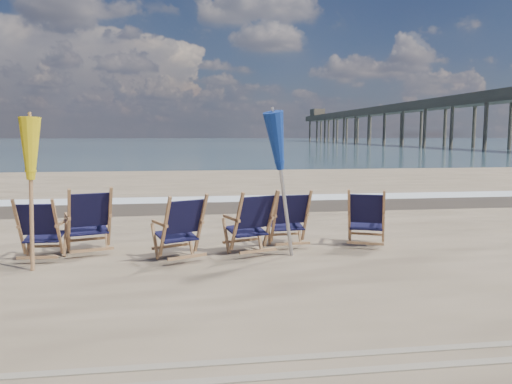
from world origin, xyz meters
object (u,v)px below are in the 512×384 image
Objects in this scene: beach_chair_3 at (271,222)px; beach_chair_2 at (201,226)px; beach_chair_4 at (307,218)px; fishing_pier at (418,118)px; beach_chair_0 at (58,230)px; beach_chair_5 at (384,219)px; umbrella_blue at (284,146)px; umbrella_yellow at (29,157)px; beach_chair_1 at (110,220)px.

beach_chair_2 is at bearing -8.98° from beach_chair_3.
beach_chair_2 is 1.85m from beach_chair_4.
fishing_pier is (38.97, 72.73, 4.14)m from beach_chair_2.
beach_chair_5 is (5.07, 0.11, 0.01)m from beach_chair_0.
beach_chair_3 reaches higher than beach_chair_5.
umbrella_blue reaches higher than beach_chair_5.
umbrella_yellow is 0.01× the size of fishing_pier.
fishing_pier reaches higher than beach_chair_3.
beach_chair_1 is 82.76m from fishing_pier.
umbrella_yellow is (-5.30, -0.51, 1.07)m from beach_chair_5.
beach_chair_0 is 1.18m from umbrella_yellow.
beach_chair_0 is at bearing 0.40° from beach_chair_4.
umbrella_yellow is at bearing 62.17° from beach_chair_0.
beach_chair_5 reaches higher than beach_chair_0.
beach_chair_3 is at bearing 115.13° from umbrella_blue.
fishing_pier is (37.73, 72.84, 2.95)m from umbrella_blue.
beach_chair_5 is at bearing -116.41° from fishing_pier.
beach_chair_0 is 0.94× the size of beach_chair_2.
beach_chair_3 is 3.59m from umbrella_yellow.
beach_chair_0 is 0.97× the size of beach_chair_5.
beach_chair_1 is at bearing -119.24° from fishing_pier.
umbrella_blue reaches higher than beach_chair_2.
umbrella_yellow is (-4.08, -0.80, 1.07)m from beach_chair_4.
beach_chair_1 is at bearing 164.92° from umbrella_blue.
beach_chair_5 is at bearing 12.57° from umbrella_blue.
beach_chair_2 reaches higher than beach_chair_4.
beach_chair_1 is 1.10× the size of beach_chair_4.
beach_chair_3 reaches higher than beach_chair_4.
beach_chair_3 is at bearing -177.64° from beach_chair_0.
beach_chair_3 is 0.47× the size of umbrella_blue.
beach_chair_2 is 3.00m from beach_chair_5.
fishing_pier reaches higher than beach_chair_1.
beach_chair_0 is 3.18m from beach_chair_3.
umbrella_blue is at bearing 150.70° from beach_chair_2.
beach_chair_1 is 1.09× the size of beach_chair_5.
umbrella_yellow is (-0.23, -0.40, 1.08)m from beach_chair_0.
fishing_pier is (37.20, 72.16, 4.16)m from beach_chair_4.
beach_chair_1 is 1.61m from umbrella_yellow.
beach_chair_0 is at bearing -119.50° from fishing_pier.
umbrella_yellow is 83.89m from fishing_pier.
beach_chair_0 is 0.98× the size of beach_chair_4.
fishing_pier is (35.98, 72.45, 4.15)m from beach_chair_5.
umbrella_blue is at bearing 177.18° from beach_chair_0.
umbrella_blue is at bearing 96.27° from beach_chair_3.
beach_chair_3 is (2.49, -0.41, -0.02)m from beach_chair_1.
beach_chair_1 is 0.52× the size of umbrella_yellow.
umbrella_yellow reaches higher than beach_chair_4.
beach_chair_2 is at bearing 177.33° from beach_chair_0.
beach_chair_2 is at bearing 139.27° from beach_chair_1.
beach_chair_5 is (2.98, 0.28, -0.01)m from beach_chair_2.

